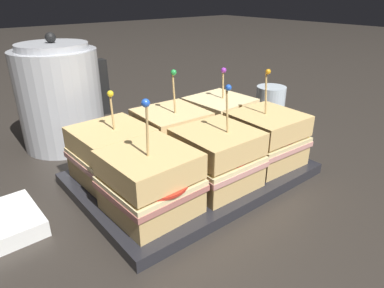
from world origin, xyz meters
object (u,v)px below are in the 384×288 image
object	(u,v)px
serving_platter	(192,173)
sandwich_front_left	(150,182)
sandwich_back_left	(112,153)
drinking_glass	(270,110)
sandwich_back_right	(220,120)
sandwich_front_center	(216,158)
sandwich_back_center	(171,135)
sandwich_front_right	(266,138)
kettle_steel	(61,97)

from	to	relation	value
serving_platter	sandwich_front_left	xyz separation A→B (m)	(-0.12, -0.06, 0.05)
sandwich_back_left	drinking_glass	xyz separation A→B (m)	(0.39, -0.00, -0.01)
sandwich_back_left	sandwich_back_right	size ratio (longest dim) A/B	0.98
sandwich_front_left	sandwich_front_center	size ratio (longest dim) A/B	1.03
sandwich_back_center	drinking_glass	bearing A→B (deg)	-0.32
sandwich_front_center	sandwich_front_right	bearing A→B (deg)	0.68
sandwich_front_left	sandwich_front_right	size ratio (longest dim) A/B	1.00
sandwich_front_center	kettle_steel	distance (m)	0.37
sandwich_back_left	sandwich_front_left	bearing A→B (deg)	-92.03
sandwich_back_right	drinking_glass	size ratio (longest dim) A/B	1.41
sandwich_front_left	sandwich_back_left	world-z (taller)	sandwich_front_left
sandwich_front_right	kettle_steel	bearing A→B (deg)	124.20
sandwich_back_left	sandwich_back_center	distance (m)	0.12
sandwich_front_right	sandwich_front_center	bearing A→B (deg)	-179.32
sandwich_back_left	drinking_glass	bearing A→B (deg)	-0.61
sandwich_front_right	drinking_glass	bearing A→B (deg)	37.06
serving_platter	sandwich_back_center	bearing A→B (deg)	90.74
sandwich_front_right	drinking_glass	world-z (taller)	sandwich_front_right
sandwich_back_right	serving_platter	bearing A→B (deg)	-153.71
sandwich_back_center	drinking_glass	world-z (taller)	sandwich_back_center
sandwich_front_right	sandwich_back_left	world-z (taller)	sandwich_front_right
sandwich_back_left	sandwich_back_right	world-z (taller)	sandwich_back_right
sandwich_back_left	sandwich_back_right	distance (m)	0.24
serving_platter	sandwich_back_right	bearing A→B (deg)	26.29
sandwich_front_center	sandwich_back_center	bearing A→B (deg)	89.77
kettle_steel	drinking_glass	world-z (taller)	kettle_steel
sandwich_back_center	sandwich_back_right	distance (m)	0.12
sandwich_front_left	kettle_steel	world-z (taller)	kettle_steel
sandwich_front_center	sandwich_front_right	world-z (taller)	sandwich_front_right
kettle_steel	sandwich_back_left	bearing A→B (deg)	-90.79
drinking_glass	kettle_steel	bearing A→B (deg)	149.66
serving_platter	kettle_steel	world-z (taller)	kettle_steel
sandwich_back_right	sandwich_front_left	bearing A→B (deg)	-154.00
sandwich_front_left	sandwich_back_right	world-z (taller)	sandwich_front_left
sandwich_back_right	sandwich_back_left	bearing A→B (deg)	179.58
sandwich_front_center	sandwich_back_left	size ratio (longest dim) A/B	1.10
drinking_glass	sandwich_back_right	bearing A→B (deg)	179.09
sandwich_back_center	sandwich_back_left	bearing A→B (deg)	178.70
sandwich_back_right	sandwich_front_right	bearing A→B (deg)	-89.87
serving_platter	sandwich_back_center	distance (m)	0.08
sandwich_back_center	kettle_steel	xyz separation A→B (m)	(-0.11, 0.23, 0.04)
drinking_glass	sandwich_front_right	bearing A→B (deg)	-142.94
sandwich_front_right	serving_platter	bearing A→B (deg)	153.48
sandwich_front_center	sandwich_back_right	distance (m)	0.17
sandwich_front_left	sandwich_back_left	size ratio (longest dim) A/B	1.13
sandwich_back_right	kettle_steel	size ratio (longest dim) A/B	0.65
sandwich_back_center	serving_platter	bearing A→B (deg)	-89.26
sandwich_back_left	sandwich_back_center	bearing A→B (deg)	-1.30
sandwich_front_right	sandwich_back_left	size ratio (longest dim) A/B	1.13
serving_platter	sandwich_front_center	world-z (taller)	sandwich_front_center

